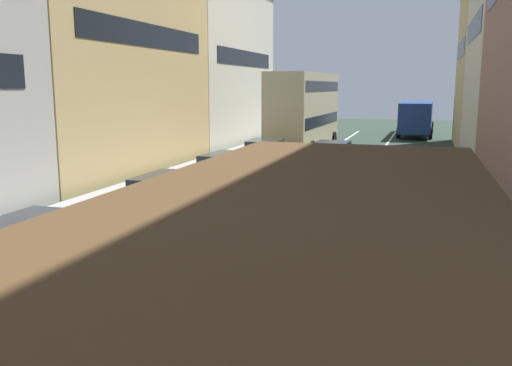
% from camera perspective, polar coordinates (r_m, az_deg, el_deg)
% --- Properties ---
extents(sidewalk_left, '(2.60, 64.00, 0.14)m').
position_cam_1_polar(sidewalk_left, '(25.04, -9.18, 0.45)').
color(sidewalk_left, '#989898').
rests_on(sidewalk_left, ground).
extents(lane_stripe_left, '(0.16, 60.00, 0.01)m').
position_cam_1_polar(lane_stripe_left, '(23.27, 1.91, -0.33)').
color(lane_stripe_left, silver).
rests_on(lane_stripe_left, ground).
extents(lane_stripe_right, '(0.16, 60.00, 0.01)m').
position_cam_1_polar(lane_stripe_right, '(22.61, 10.24, -0.79)').
color(lane_stripe_right, silver).
rests_on(lane_stripe_right, ground).
extents(building_row_left, '(7.20, 43.90, 12.36)m').
position_cam_1_polar(building_row_left, '(30.17, -15.91, 12.34)').
color(building_row_left, '#B2ADA3').
rests_on(building_row_left, ground).
extents(removalist_box_truck, '(2.76, 7.73, 3.58)m').
position_cam_1_polar(removalist_box_truck, '(5.04, 7.74, -16.69)').
color(removalist_box_truck, '#1E5933').
rests_on(removalist_box_truck, ground).
extents(sedan_centre_lane_second, '(2.23, 4.38, 1.49)m').
position_cam_1_polar(sedan_centre_lane_second, '(10.81, -7.89, -8.51)').
color(sedan_centre_lane_second, '#19592D').
rests_on(sedan_centre_lane_second, ground).
extents(wagon_left_lane_second, '(2.12, 4.33, 1.49)m').
position_cam_1_polar(wagon_left_lane_second, '(12.58, -22.32, -6.51)').
color(wagon_left_lane_second, gray).
rests_on(wagon_left_lane_second, ground).
extents(hatchback_centre_lane_third, '(2.12, 4.33, 1.49)m').
position_cam_1_polar(hatchback_centre_lane_third, '(16.39, 2.10, -1.97)').
color(hatchback_centre_lane_third, silver).
rests_on(hatchback_centre_lane_third, ground).
extents(sedan_left_lane_third, '(2.10, 4.32, 1.49)m').
position_cam_1_polar(sedan_left_lane_third, '(17.49, -9.02, -1.32)').
color(sedan_left_lane_third, '#759EB7').
rests_on(sedan_left_lane_third, ground).
extents(coupe_centre_lane_fourth, '(2.15, 4.35, 1.49)m').
position_cam_1_polar(coupe_centre_lane_fourth, '(21.98, 6.13, 1.09)').
color(coupe_centre_lane_fourth, black).
rests_on(coupe_centre_lane_fourth, ground).
extents(sedan_left_lane_fourth, '(2.28, 4.40, 1.49)m').
position_cam_1_polar(sedan_left_lane_fourth, '(22.70, -2.93, 1.43)').
color(sedan_left_lane_fourth, beige).
rests_on(sedan_left_lane_fourth, ground).
extents(sedan_centre_lane_fifth, '(2.15, 4.34, 1.49)m').
position_cam_1_polar(sedan_centre_lane_fifth, '(27.50, 8.01, 2.87)').
color(sedan_centre_lane_fifth, '#A51E1E').
rests_on(sedan_centre_lane_fifth, ground).
extents(sedan_left_lane_fifth, '(2.23, 4.38, 1.49)m').
position_cam_1_polar(sedan_left_lane_fifth, '(28.44, 1.05, 3.21)').
color(sedan_left_lane_fifth, '#B29319').
rests_on(sedan_left_lane_fifth, ground).
extents(sedan_right_lane_behind_truck, '(2.08, 4.31, 1.49)m').
position_cam_1_polar(sedan_right_lane_behind_truck, '(12.19, 12.34, -6.49)').
color(sedan_right_lane_behind_truck, '#194C8C').
rests_on(sedan_right_lane_behind_truck, ground).
extents(wagon_right_lane_far, '(2.22, 4.38, 1.49)m').
position_cam_1_polar(wagon_right_lane_far, '(17.84, 13.30, -1.24)').
color(wagon_right_lane_far, '#19592D').
rests_on(wagon_right_lane_far, ground).
extents(bus_mid_queue_primary, '(3.00, 10.56, 5.06)m').
position_cam_1_polar(bus_mid_queue_primary, '(36.04, 5.13, 7.89)').
color(bus_mid_queue_primary, '#BFB793').
rests_on(bus_mid_queue_primary, ground).
extents(bus_far_queue_secondary, '(2.93, 10.54, 2.90)m').
position_cam_1_polar(bus_far_queue_secondary, '(49.16, 16.55, 6.86)').
color(bus_far_queue_secondary, navy).
rests_on(bus_far_queue_secondary, ground).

